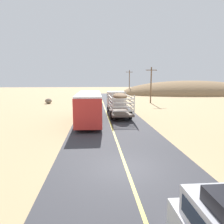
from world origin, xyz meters
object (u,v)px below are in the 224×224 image
(livestock_truck, at_px, (117,101))
(boulder_near_shoulder, at_px, (48,101))
(bus, at_px, (89,107))
(power_pole_mid, at_px, (151,84))
(power_pole_far, at_px, (129,81))

(livestock_truck, distance_m, boulder_near_shoulder, 17.99)
(bus, relative_size, power_pole_mid, 1.40)
(livestock_truck, relative_size, boulder_near_shoulder, 5.73)
(livestock_truck, bearing_deg, power_pole_mid, 56.57)
(bus, xyz_separation_m, power_pole_far, (11.81, 44.32, 2.37))
(bus, distance_m, boulder_near_shoulder, 20.95)
(power_pole_far, bearing_deg, livestock_truck, -101.91)
(livestock_truck, bearing_deg, boulder_near_shoulder, 132.98)
(power_pole_mid, xyz_separation_m, power_pole_far, (0.00, 26.10, 0.27))
(bus, bearing_deg, boulder_near_shoulder, 114.05)
(boulder_near_shoulder, bearing_deg, livestock_truck, -47.02)
(boulder_near_shoulder, bearing_deg, power_pole_mid, -2.45)
(power_pole_mid, bearing_deg, livestock_truck, -123.43)
(power_pole_mid, height_order, power_pole_far, power_pole_far)
(livestock_truck, xyz_separation_m, power_pole_far, (8.09, 38.36, 2.32))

